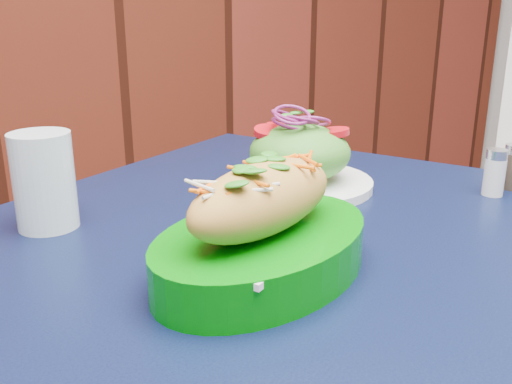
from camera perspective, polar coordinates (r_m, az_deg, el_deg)
cafe_table at (r=0.63m, az=6.49°, el=-12.87°), size 1.03×1.03×0.75m
banh_mi_basket at (r=0.52m, az=0.71°, el=-3.88°), size 0.28×0.22×0.11m
salad_plate at (r=0.77m, az=4.37°, el=3.36°), size 0.20×0.20×0.11m
water_glass at (r=0.67m, az=-20.43°, el=1.04°), size 0.07×0.07×0.11m
salt_shaker at (r=0.80m, az=22.77°, el=1.81°), size 0.03×0.03×0.06m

